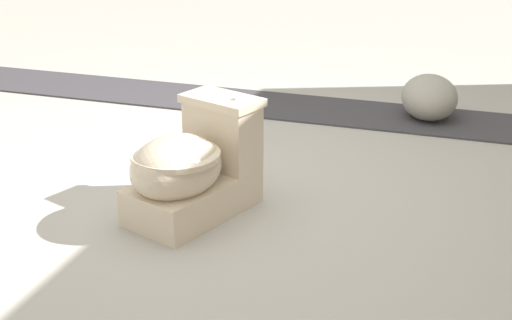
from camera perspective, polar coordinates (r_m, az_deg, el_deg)
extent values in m
plane|color=#B7B2A8|center=(3.49, -2.11, -2.48)|extent=(14.00, 14.00, 0.00)
cube|color=#423F44|center=(4.62, 9.65, 3.54)|extent=(0.56, 8.00, 0.01)
cube|color=beige|center=(3.24, -5.05, -2.91)|extent=(0.68, 0.52, 0.17)
ellipsoid|color=beige|center=(3.11, -6.41, -0.57)|extent=(0.54, 0.49, 0.28)
cylinder|color=beige|center=(3.09, -6.45, 0.39)|extent=(0.50, 0.50, 0.03)
cube|color=beige|center=(3.30, -2.71, 2.01)|extent=(0.28, 0.38, 0.30)
cube|color=beige|center=(3.24, -2.77, 4.80)|extent=(0.32, 0.41, 0.04)
cylinder|color=silver|center=(3.19, -1.68, 4.95)|extent=(0.02, 0.02, 0.01)
ellipsoid|color=#ADA899|center=(4.60, 13.70, 4.89)|extent=(0.51, 0.45, 0.28)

